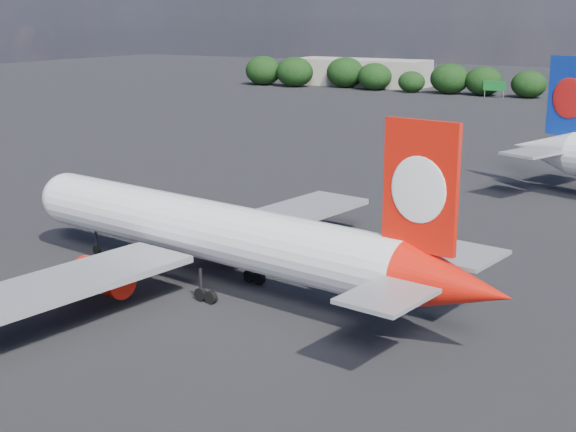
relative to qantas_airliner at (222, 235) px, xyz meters
The scene contains 5 objects.
ground 45.52m from the qantas_airliner, 100.06° to the left, with size 500.00×500.00×0.00m, color black.
qantas_airliner is the anchor object (origin of this frame).
terminal_building 191.05m from the qantas_airliner, 112.44° to the left, with size 42.00×16.00×8.00m.
highway_sign 162.67m from the qantas_airliner, 99.17° to the left, with size 6.00×0.30×4.50m.
horizon_treeline 164.10m from the qantas_airliner, 93.83° to the left, with size 205.38×16.36×9.06m.
Camera 1 is at (43.68, -34.70, 21.78)m, focal length 50.00 mm.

